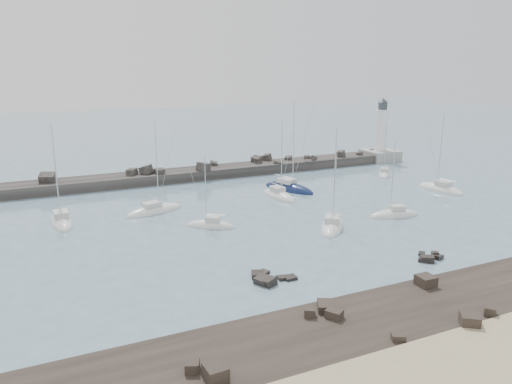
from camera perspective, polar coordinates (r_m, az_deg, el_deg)
ground at (r=60.50m, az=1.34°, el=-5.95°), size 400.00×400.00×0.00m
rock_shelf at (r=43.77m, az=14.79°, el=-14.81°), size 140.00×12.00×1.96m
rock_cluster_near at (r=50.66m, az=1.42°, el=-10.08°), size 4.56×4.24×1.58m
rock_cluster_far at (r=58.94m, az=19.13°, el=-7.25°), size 3.48×3.18×1.14m
breakwater at (r=92.85m, az=-13.57°, el=1.07°), size 115.00×6.91×5.10m
lighthouse at (r=115.88m, az=14.02°, el=5.05°), size 7.00×7.00×14.60m
sailboat_2 at (r=73.18m, az=-21.34°, el=-3.21°), size 3.10×9.19×14.46m
sailboat_3 at (r=74.69m, az=-11.51°, el=-2.16°), size 9.55×5.30×14.29m
sailboat_4 at (r=66.83m, az=-5.23°, el=-3.89°), size 6.58×5.49×10.62m
sailboat_5 at (r=81.44m, az=2.61°, el=-0.49°), size 3.45×8.73×13.53m
sailboat_6 at (r=67.05m, az=8.72°, el=-3.93°), size 7.74×8.72×14.17m
sailboat_7 at (r=86.32m, az=3.78°, el=0.36°), size 6.76×10.80×16.30m
sailboat_8 at (r=73.81m, az=15.49°, el=-2.59°), size 7.68×3.72×11.81m
sailboat_9 at (r=91.27m, az=20.36°, el=0.24°), size 4.00×9.17×14.05m
sailboat_10 at (r=100.58m, az=14.40°, el=1.94°), size 5.69×6.69×10.91m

